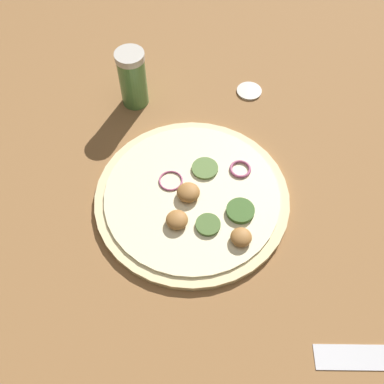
% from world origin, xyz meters
% --- Properties ---
extents(ground_plane, '(3.00, 3.00, 0.00)m').
position_xyz_m(ground_plane, '(0.00, 0.00, 0.00)').
color(ground_plane, olive).
extents(pizza, '(0.30, 0.30, 0.03)m').
position_xyz_m(pizza, '(-0.00, 0.00, 0.01)').
color(pizza, beige).
rests_on(pizza, ground_plane).
extents(spice_jar, '(0.05, 0.05, 0.11)m').
position_xyz_m(spice_jar, '(0.01, -0.24, 0.05)').
color(spice_jar, '#4C7F42').
rests_on(spice_jar, ground_plane).
extents(loose_cap, '(0.05, 0.05, 0.01)m').
position_xyz_m(loose_cap, '(-0.19, -0.18, 0.00)').
color(loose_cap, beige).
rests_on(loose_cap, ground_plane).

